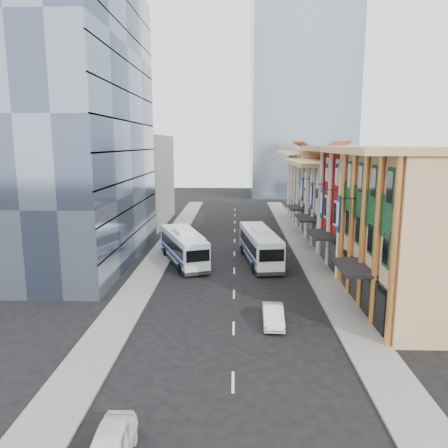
{
  "coord_description": "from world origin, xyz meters",
  "views": [
    {
      "loc": [
        0.08,
        -27.67,
        12.69
      ],
      "look_at": [
        -1.15,
        19.24,
        4.05
      ],
      "focal_mm": 35.0,
      "sensor_mm": 36.0,
      "label": 1
    }
  ],
  "objects_px": {
    "office_tower": "(74,122)",
    "bus_left_far": "(187,241)",
    "sedan_right": "(273,315)",
    "bus_left_near": "(183,246)",
    "shophouse_tan": "(419,234)",
    "bus_right": "(260,245)"
  },
  "relations": [
    {
      "from": "office_tower",
      "to": "bus_left_far",
      "type": "xyz_separation_m",
      "value": [
        11.5,
        2.66,
        -13.47
      ]
    },
    {
      "from": "sedan_right",
      "to": "bus_left_far",
      "type": "bearing_deg",
      "value": 114.11
    },
    {
      "from": "bus_left_near",
      "to": "bus_right",
      "type": "xyz_separation_m",
      "value": [
        8.26,
        0.57,
        0.08
      ]
    },
    {
      "from": "shophouse_tan",
      "to": "bus_left_near",
      "type": "xyz_separation_m",
      "value": [
        -19.5,
        12.88,
        -4.16
      ]
    },
    {
      "from": "office_tower",
      "to": "bus_left_near",
      "type": "xyz_separation_m",
      "value": [
        11.5,
        -1.12,
        -13.16
      ]
    },
    {
      "from": "bus_left_near",
      "to": "sedan_right",
      "type": "bearing_deg",
      "value": -83.76
    },
    {
      "from": "office_tower",
      "to": "sedan_right",
      "type": "distance_m",
      "value": 29.93
    },
    {
      "from": "office_tower",
      "to": "sedan_right",
      "type": "xyz_separation_m",
      "value": [
        19.81,
        -17.27,
        -14.33
      ]
    },
    {
      "from": "bus_left_far",
      "to": "sedan_right",
      "type": "bearing_deg",
      "value": -85.9
    },
    {
      "from": "shophouse_tan",
      "to": "bus_left_near",
      "type": "relative_size",
      "value": 1.22
    },
    {
      "from": "bus_left_far",
      "to": "bus_right",
      "type": "height_order",
      "value": "bus_right"
    },
    {
      "from": "bus_left_near",
      "to": "bus_left_far",
      "type": "relative_size",
      "value": 1.2
    },
    {
      "from": "office_tower",
      "to": "sedan_right",
      "type": "bearing_deg",
      "value": -41.08
    },
    {
      "from": "shophouse_tan",
      "to": "bus_left_near",
      "type": "height_order",
      "value": "shophouse_tan"
    },
    {
      "from": "office_tower",
      "to": "shophouse_tan",
      "type": "bearing_deg",
      "value": -24.3
    },
    {
      "from": "office_tower",
      "to": "bus_left_far",
      "type": "distance_m",
      "value": 17.91
    },
    {
      "from": "bus_left_far",
      "to": "sedan_right",
      "type": "relative_size",
      "value": 2.34
    },
    {
      "from": "shophouse_tan",
      "to": "bus_left_far",
      "type": "xyz_separation_m",
      "value": [
        -19.5,
        16.66,
        -4.47
      ]
    },
    {
      "from": "bus_left_near",
      "to": "sedan_right",
      "type": "distance_m",
      "value": 18.2
    },
    {
      "from": "bus_right",
      "to": "shophouse_tan",
      "type": "bearing_deg",
      "value": -57.78
    },
    {
      "from": "shophouse_tan",
      "to": "office_tower",
      "type": "distance_m",
      "value": 35.19
    },
    {
      "from": "shophouse_tan",
      "to": "office_tower",
      "type": "height_order",
      "value": "office_tower"
    }
  ]
}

